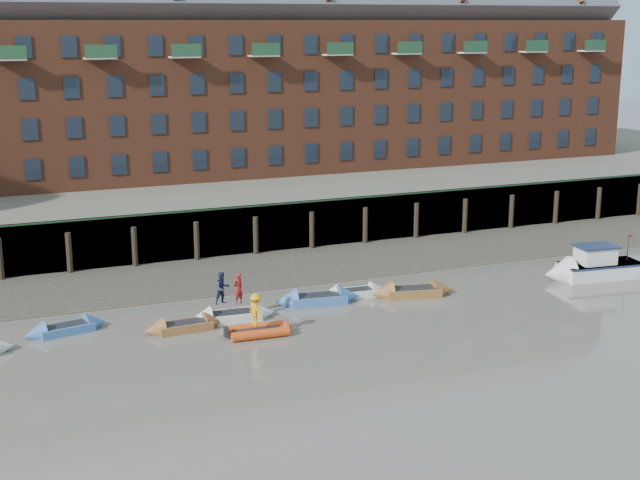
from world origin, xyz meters
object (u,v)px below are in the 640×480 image
motor_launch (585,268)px  person_rib_crew (256,310)px  rib_tender (260,331)px  rowboat_3 (232,316)px  person_rower_a (238,288)px  rowboat_6 (413,292)px  rowboat_2 (184,326)px  person_rower_b (222,288)px  rowboat_1 (66,329)px  rowboat_4 (318,299)px  rowboat_5 (354,293)px

motor_launch → person_rib_crew: 21.67m
rib_tender → person_rib_crew: size_ratio=1.90×
rowboat_3 → motor_launch: (21.95, -0.61, 0.43)m
person_rower_a → person_rib_crew: 2.71m
rowboat_3 → rowboat_6: size_ratio=0.93×
rowboat_2 → person_rower_b: person_rower_b is taller
rowboat_3 → rib_tender: size_ratio=1.44×
rowboat_1 → person_rower_a: bearing=-21.0°
rowboat_4 → person_rower_a: 5.19m
rowboat_6 → rib_tender: 10.46m
rib_tender → rowboat_1: bearing=158.8°
rowboat_5 → motor_launch: (14.36, -2.01, 0.45)m
rowboat_1 → person_rib_crew: person_rib_crew is taller
rowboat_2 → person_rower_a: size_ratio=2.57×
rowboat_3 → rib_tender: rowboat_3 is taller
rowboat_2 → person_rower_b: (2.24, 0.78, 1.52)m
rowboat_6 → person_rower_b: bearing=-168.6°
rowboat_2 → rowboat_4: 8.02m
rowboat_5 → person_rower_b: size_ratio=2.39×
rowboat_1 → person_rower_a: 8.83m
rowboat_2 → rowboat_6: 13.39m
rowboat_3 → rowboat_5: 7.72m
rowboat_5 → rowboat_3: bearing=-165.5°
rowboat_2 → rib_tender: rowboat_2 is taller
rowboat_6 → person_rib_crew: bearing=-152.5°
person_rower_a → person_rib_crew: bearing=66.9°
person_rower_b → rowboat_1: bearing=158.9°
person_rower_a → rowboat_3: bearing=-34.0°
rowboat_5 → person_rib_crew: 8.38m
rowboat_2 → person_rower_a: person_rower_a is taller
rowboat_2 → motor_launch: 24.63m
rowboat_2 → person_rower_b: bearing=16.3°
motor_launch → person_rower_a: (-21.63, 0.56, 1.06)m
rowboat_1 → rowboat_4: (13.45, -0.32, 0.03)m
rowboat_3 → person_rower_a: size_ratio=2.76×
rowboat_2 → rowboat_4: rowboat_4 is taller
rowboat_6 → person_rower_b: size_ratio=2.91×
rowboat_5 → person_rower_a: bearing=-164.7°
rowboat_1 → rowboat_3: 8.37m
person_rower_a → person_rower_b: 0.81m
person_rower_a → person_rower_b: size_ratio=0.98×
rowboat_4 → motor_launch: (16.77, -1.62, 0.41)m
rowboat_2 → rowboat_6: rowboat_6 is taller
rowboat_3 → rowboat_4: 5.28m
rowboat_3 → person_rower_a: bearing=-5.8°
rib_tender → rowboat_2: bearing=150.4°
person_rower_b → person_rib_crew: size_ratio=1.01×
motor_launch → person_rower_a: size_ratio=3.86×
rib_tender → rowboat_5: bearing=33.4°
rowboat_5 → rib_tender: size_ratio=1.27×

